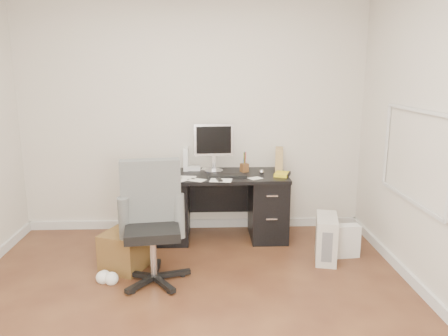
# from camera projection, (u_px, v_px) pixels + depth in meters

# --- Properties ---
(ground) EXTENTS (4.00, 4.00, 0.00)m
(ground) POSITION_uv_depth(u_px,v_px,m) (188.00, 316.00, 3.42)
(ground) COLOR #402014
(ground) RESTS_ON ground
(room_shell) EXTENTS (4.02, 4.02, 2.71)m
(room_shell) POSITION_uv_depth(u_px,v_px,m) (189.00, 103.00, 3.09)
(room_shell) COLOR silver
(room_shell) RESTS_ON ground
(desk) EXTENTS (1.50, 0.70, 0.75)m
(desk) POSITION_uv_depth(u_px,v_px,m) (220.00, 204.00, 4.96)
(desk) COLOR black
(desk) RESTS_ON ground
(loose_papers) EXTENTS (1.10, 0.60, 0.00)m
(loose_papers) POSITION_uv_depth(u_px,v_px,m) (202.00, 175.00, 4.82)
(loose_papers) COLOR white
(loose_papers) RESTS_ON desk
(lcd_monitor) EXTENTS (0.46, 0.29, 0.56)m
(lcd_monitor) POSITION_uv_depth(u_px,v_px,m) (214.00, 148.00, 4.93)
(lcd_monitor) COLOR silver
(lcd_monitor) RESTS_ON desk
(keyboard) EXTENTS (0.42, 0.16, 0.02)m
(keyboard) POSITION_uv_depth(u_px,v_px,m) (228.00, 176.00, 4.76)
(keyboard) COLOR black
(keyboard) RESTS_ON desk
(computer_mouse) EXTENTS (0.06, 0.06, 0.05)m
(computer_mouse) POSITION_uv_depth(u_px,v_px,m) (262.00, 172.00, 4.86)
(computer_mouse) COLOR silver
(computer_mouse) RESTS_ON desk
(travel_mug) EXTENTS (0.12, 0.12, 0.20)m
(travel_mug) POSITION_uv_depth(u_px,v_px,m) (166.00, 168.00, 4.75)
(travel_mug) COLOR #162997
(travel_mug) RESTS_ON desk
(white_binder) EXTENTS (0.11, 0.23, 0.26)m
(white_binder) POSITION_uv_depth(u_px,v_px,m) (186.00, 158.00, 5.08)
(white_binder) COLOR white
(white_binder) RESTS_ON desk
(magazine_file) EXTENTS (0.15, 0.24, 0.26)m
(magazine_file) POSITION_uv_depth(u_px,v_px,m) (279.00, 159.00, 5.03)
(magazine_file) COLOR #A2834E
(magazine_file) RESTS_ON desk
(pen_cup) EXTENTS (0.13, 0.13, 0.23)m
(pen_cup) POSITION_uv_depth(u_px,v_px,m) (244.00, 162.00, 4.97)
(pen_cup) COLOR #533417
(pen_cup) RESTS_ON desk
(yellow_book) EXTENTS (0.21, 0.24, 0.03)m
(yellow_book) POSITION_uv_depth(u_px,v_px,m) (282.00, 174.00, 4.80)
(yellow_book) COLOR yellow
(yellow_book) RESTS_ON desk
(paper_remote) EXTENTS (0.25, 0.21, 0.02)m
(paper_remote) POSITION_uv_depth(u_px,v_px,m) (221.00, 180.00, 4.60)
(paper_remote) COLOR white
(paper_remote) RESTS_ON desk
(office_chair) EXTENTS (0.70, 0.70, 1.10)m
(office_chair) POSITION_uv_depth(u_px,v_px,m) (152.00, 224.00, 3.88)
(office_chair) COLOR #4F514F
(office_chair) RESTS_ON ground
(pc_tower) EXTENTS (0.30, 0.49, 0.45)m
(pc_tower) POSITION_uv_depth(u_px,v_px,m) (326.00, 238.00, 4.41)
(pc_tower) COLOR #BAB3A8
(pc_tower) RESTS_ON ground
(shopping_bag) EXTENTS (0.27, 0.20, 0.34)m
(shopping_bag) POSITION_uv_depth(u_px,v_px,m) (347.00, 241.00, 4.49)
(shopping_bag) COLOR silver
(shopping_bag) RESTS_ON ground
(wicker_basket) EXTENTS (0.49, 0.49, 0.37)m
(wicker_basket) POSITION_uv_depth(u_px,v_px,m) (124.00, 251.00, 4.21)
(wicker_basket) COLOR #4F3217
(wicker_basket) RESTS_ON ground
(desk_printer) EXTENTS (0.36, 0.32, 0.18)m
(desk_printer) POSITION_uv_depth(u_px,v_px,m) (166.00, 232.00, 4.94)
(desk_printer) COLOR slate
(desk_printer) RESTS_ON ground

